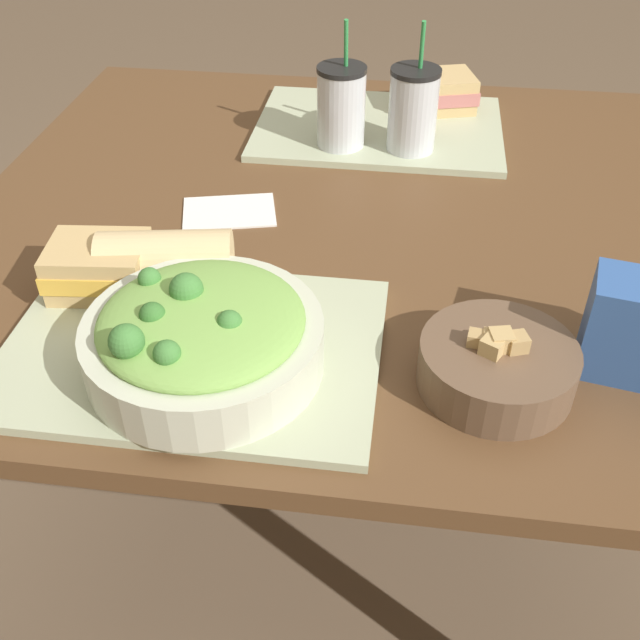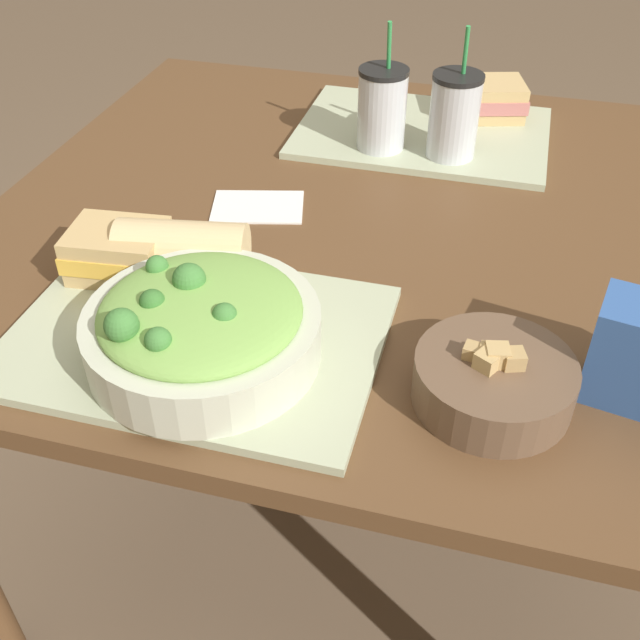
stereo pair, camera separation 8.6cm
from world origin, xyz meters
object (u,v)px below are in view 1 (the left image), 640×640
(sandwich_far, at_px, (439,92))
(drink_cup_red, at_px, (413,112))
(salad_bowl, at_px, (202,336))
(drink_cup_dark, at_px, (341,109))
(sandwich_near, at_px, (99,267))
(soup_bowl, at_px, (497,364))
(baguette_near, at_px, (168,260))
(napkin_folded, at_px, (229,212))

(sandwich_far, bearing_deg, drink_cup_red, -120.05)
(salad_bowl, height_order, drink_cup_dark, drink_cup_dark)
(sandwich_near, bearing_deg, soup_bowl, -17.62)
(baguette_near, height_order, sandwich_far, baguette_near)
(sandwich_near, distance_m, napkin_folded, 0.26)
(sandwich_near, distance_m, drink_cup_red, 0.59)
(baguette_near, bearing_deg, soup_bowl, -116.40)
(napkin_folded, bearing_deg, baguette_near, -97.68)
(soup_bowl, distance_m, sandwich_near, 0.51)
(baguette_near, height_order, drink_cup_dark, drink_cup_dark)
(sandwich_far, bearing_deg, baguette_near, -134.63)
(soup_bowl, relative_size, sandwich_far, 1.16)
(baguette_near, xyz_separation_m, drink_cup_dark, (0.17, 0.44, 0.03))
(salad_bowl, height_order, sandwich_near, salad_bowl)
(drink_cup_dark, bearing_deg, sandwich_far, 47.50)
(drink_cup_red, bearing_deg, soup_bowl, -78.04)
(salad_bowl, height_order, napkin_folded, salad_bowl)
(baguette_near, height_order, drink_cup_red, drink_cup_red)
(salad_bowl, xyz_separation_m, drink_cup_red, (0.21, 0.59, 0.02))
(sandwich_far, relative_size, drink_cup_red, 0.70)
(soup_bowl, bearing_deg, drink_cup_dark, 113.07)
(sandwich_near, distance_m, baguette_near, 0.09)
(sandwich_far, relative_size, drink_cup_dark, 0.71)
(soup_bowl, relative_size, baguette_near, 0.97)
(drink_cup_red, relative_size, napkin_folded, 1.36)
(drink_cup_dark, bearing_deg, napkin_folded, -121.76)
(baguette_near, distance_m, drink_cup_dark, 0.47)
(drink_cup_dark, distance_m, napkin_folded, 0.28)
(soup_bowl, distance_m, baguette_near, 0.43)
(sandwich_near, relative_size, drink_cup_red, 0.63)
(soup_bowl, relative_size, drink_cup_red, 0.81)
(salad_bowl, xyz_separation_m, soup_bowl, (0.33, 0.02, -0.02))
(baguette_near, distance_m, drink_cup_red, 0.53)
(salad_bowl, distance_m, drink_cup_red, 0.62)
(sandwich_far, height_order, napkin_folded, sandwich_far)
(soup_bowl, relative_size, sandwich_near, 1.29)
(sandwich_far, height_order, drink_cup_red, drink_cup_red)
(drink_cup_dark, bearing_deg, salad_bowl, -98.49)
(sandwich_near, height_order, drink_cup_dark, drink_cup_dark)
(soup_bowl, relative_size, napkin_folded, 1.10)
(soup_bowl, bearing_deg, sandwich_near, 168.26)
(soup_bowl, bearing_deg, salad_bowl, -175.69)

